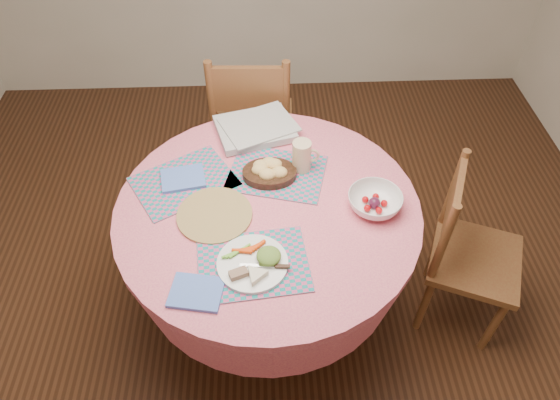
{
  "coord_description": "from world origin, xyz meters",
  "views": [
    {
      "loc": [
        -0.01,
        -1.37,
        2.23
      ],
      "look_at": [
        0.05,
        0.0,
        0.78
      ],
      "focal_mm": 32.0,
      "sensor_mm": 36.0,
      "label": 1
    }
  ],
  "objects": [
    {
      "name": "placemat_back",
      "position": [
        0.04,
        0.19,
        0.75
      ],
      "size": [
        0.46,
        0.39,
        0.01
      ],
      "primitive_type": "cube",
      "rotation": [
        0.0,
        0.0,
        -0.25
      ],
      "color": "#178282",
      "rests_on": "dining_table"
    },
    {
      "name": "chair_back",
      "position": [
        -0.07,
        0.85,
        0.51
      ],
      "size": [
        0.47,
        0.45,
        0.98
      ],
      "rotation": [
        0.0,
        0.0,
        3.1
      ],
      "color": "brown",
      "rests_on": "ground"
    },
    {
      "name": "placemat_front",
      "position": [
        -0.06,
        -0.29,
        0.75
      ],
      "size": [
        0.43,
        0.34,
        0.01
      ],
      "primitive_type": "cube",
      "rotation": [
        0.0,
        0.0,
        0.11
      ],
      "color": "#178282",
      "rests_on": "dining_table"
    },
    {
      "name": "bread_bowl",
      "position": [
        0.01,
        0.17,
        0.79
      ],
      "size": [
        0.23,
        0.23,
        0.08
      ],
      "color": "black",
      "rests_on": "placemat_back"
    },
    {
      "name": "napkin_near",
      "position": [
        -0.26,
        -0.41,
        0.76
      ],
      "size": [
        0.2,
        0.17,
        0.01
      ],
      "primitive_type": "cube",
      "rotation": [
        0.0,
        0.0,
        -0.18
      ],
      "color": "#5074CF",
      "rests_on": "dining_table"
    },
    {
      "name": "napkin_far",
      "position": [
        -0.35,
        0.16,
        0.76
      ],
      "size": [
        0.2,
        0.17,
        0.01
      ],
      "primitive_type": "cube",
      "rotation": [
        0.0,
        0.0,
        0.18
      ],
      "color": "#5074CF",
      "rests_on": "placemat_left"
    },
    {
      "name": "latte_mug",
      "position": [
        0.15,
        0.21,
        0.83
      ],
      "size": [
        0.12,
        0.08,
        0.14
      ],
      "color": "beige",
      "rests_on": "placemat_back"
    },
    {
      "name": "wicker_trivet",
      "position": [
        -0.21,
        -0.05,
        0.76
      ],
      "size": [
        0.3,
        0.3,
        0.01
      ],
      "primitive_type": "cylinder",
      "color": "olive",
      "rests_on": "dining_table"
    },
    {
      "name": "chair_right",
      "position": [
        0.88,
        -0.04,
        0.46
      ],
      "size": [
        0.51,
        0.52,
        0.87
      ],
      "rotation": [
        0.0,
        0.0,
        1.17
      ],
      "color": "brown",
      "rests_on": "ground"
    },
    {
      "name": "dining_table",
      "position": [
        0.0,
        0.0,
        0.56
      ],
      "size": [
        1.24,
        1.24,
        0.75
      ],
      "color": "#F0707E",
      "rests_on": "ground"
    },
    {
      "name": "ground",
      "position": [
        0.0,
        0.0,
        0.0
      ],
      "size": [
        4.0,
        4.0,
        0.0
      ],
      "primitive_type": "plane",
      "color": "#331C0F",
      "rests_on": "ground"
    },
    {
      "name": "fruit_bowl",
      "position": [
        0.43,
        -0.03,
        0.78
      ],
      "size": [
        0.26,
        0.26,
        0.07
      ],
      "rotation": [
        0.0,
        0.0,
        -0.22
      ],
      "color": "white",
      "rests_on": "dining_table"
    },
    {
      "name": "newspaper_stack",
      "position": [
        -0.04,
        0.47,
        0.78
      ],
      "size": [
        0.42,
        0.36,
        0.04
      ],
      "rotation": [
        0.0,
        0.0,
        0.27
      ],
      "color": "silver",
      "rests_on": "dining_table"
    },
    {
      "name": "placemat_left",
      "position": [
        -0.35,
        0.15,
        0.75
      ],
      "size": [
        0.5,
        0.46,
        0.01
      ],
      "primitive_type": "cube",
      "rotation": [
        0.0,
        0.0,
        0.53
      ],
      "color": "#178282",
      "rests_on": "dining_table"
    },
    {
      "name": "dinner_plate",
      "position": [
        -0.05,
        -0.3,
        0.77
      ],
      "size": [
        0.26,
        0.26,
        0.05
      ],
      "rotation": [
        0.0,
        0.0,
        0.36
      ],
      "color": "white",
      "rests_on": "placemat_front"
    }
  ]
}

